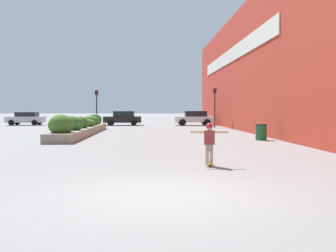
% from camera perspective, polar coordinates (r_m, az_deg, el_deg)
% --- Properties ---
extents(ground_plane, '(300.00, 300.00, 0.00)m').
position_cam_1_polar(ground_plane, '(7.64, -0.75, -10.48)').
color(ground_plane, gray).
extents(building_wall_right, '(0.67, 46.36, 9.88)m').
position_cam_1_polar(building_wall_right, '(29.64, 12.10, 8.75)').
color(building_wall_right, '#B23323').
rests_on(building_wall_right, ground_plane).
extents(planter_box, '(1.65, 14.48, 1.45)m').
position_cam_1_polar(planter_box, '(26.09, -13.03, -0.18)').
color(planter_box, gray).
rests_on(planter_box, ground_plane).
extents(skateboard, '(0.23, 0.78, 0.09)m').
position_cam_1_polar(skateboard, '(11.57, 6.30, -5.68)').
color(skateboard, olive).
rests_on(skateboard, ground_plane).
extents(skateboarder, '(1.14, 0.21, 1.22)m').
position_cam_1_polar(skateboarder, '(11.49, 6.31, -1.92)').
color(skateboarder, tan).
rests_on(skateboarder, skateboard).
extents(trash_bin, '(0.65, 0.65, 0.89)m').
position_cam_1_polar(trash_bin, '(21.63, 14.01, -0.91)').
color(trash_bin, '#1E5B33').
rests_on(trash_bin, ground_plane).
extents(car_leftmost, '(4.18, 1.90, 1.54)m').
position_cam_1_polar(car_leftmost, '(40.30, 4.03, 1.26)').
color(car_leftmost, silver).
rests_on(car_leftmost, ground_plane).
extents(car_center_left, '(4.00, 1.85, 1.53)m').
position_cam_1_polar(car_center_left, '(40.66, -6.88, 1.22)').
color(car_center_left, black).
rests_on(car_center_left, ground_plane).
extents(car_center_right, '(3.92, 1.97, 1.42)m').
position_cam_1_polar(car_center_right, '(43.60, -20.82, 1.11)').
color(car_center_right, '#BCBCC1').
rests_on(car_center_right, ground_plane).
extents(traffic_light_left, '(0.28, 0.30, 3.49)m').
position_cam_1_polar(traffic_light_left, '(34.98, -10.83, 3.58)').
color(traffic_light_left, black).
rests_on(traffic_light_left, ground_plane).
extents(traffic_light_right, '(0.28, 0.30, 3.71)m').
position_cam_1_polar(traffic_light_right, '(34.99, 7.14, 3.82)').
color(traffic_light_right, black).
rests_on(traffic_light_right, ground_plane).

